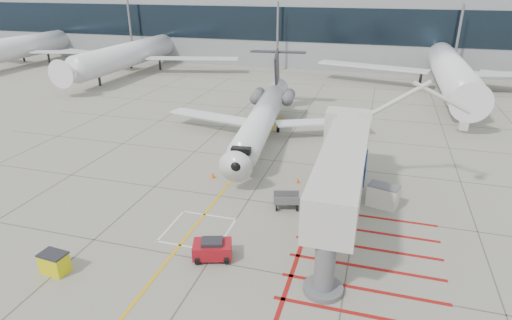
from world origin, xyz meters
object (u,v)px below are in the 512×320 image
(jet_bridge, at_px, (341,179))
(pushback_tug, at_px, (212,249))
(spill_bin, at_px, (54,263))
(regional_jet, at_px, (258,111))

(jet_bridge, relative_size, pushback_tug, 8.20)
(jet_bridge, height_order, spill_bin, jet_bridge)
(jet_bridge, xyz_separation_m, spill_bin, (-14.96, -9.10, -3.12))
(jet_bridge, relative_size, spill_bin, 12.75)
(spill_bin, bearing_deg, regional_jet, 81.07)
(regional_jet, relative_size, pushback_tug, 12.48)
(regional_jet, height_order, pushback_tug, regional_jet)
(regional_jet, bearing_deg, pushback_tug, -88.62)
(regional_jet, xyz_separation_m, pushback_tug, (2.50, -18.65, -3.08))
(pushback_tug, bearing_deg, spill_bin, -172.99)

